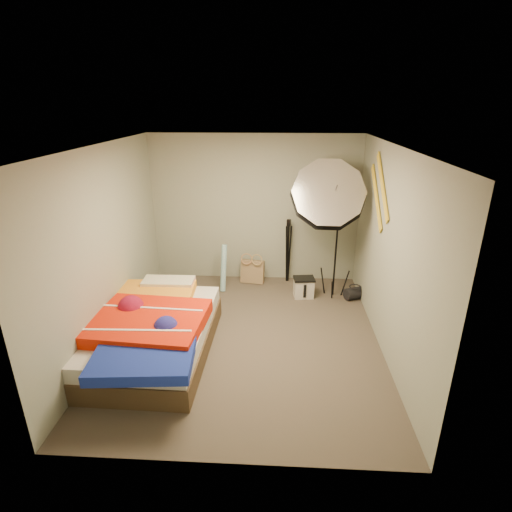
# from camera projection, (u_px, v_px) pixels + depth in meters

# --- Properties ---
(floor) EXTENTS (4.00, 4.00, 0.00)m
(floor) POSITION_uv_depth(u_px,v_px,m) (246.00, 338.00, 5.36)
(floor) COLOR brown
(floor) RESTS_ON ground
(ceiling) EXTENTS (4.00, 4.00, 0.00)m
(ceiling) POSITION_uv_depth(u_px,v_px,m) (244.00, 146.00, 4.46)
(ceiling) COLOR silver
(ceiling) RESTS_ON wall_back
(wall_back) EXTENTS (3.50, 0.00, 3.50)m
(wall_back) POSITION_uv_depth(u_px,v_px,m) (255.00, 210.00, 6.77)
(wall_back) COLOR gray
(wall_back) RESTS_ON floor
(wall_front) EXTENTS (3.50, 0.00, 3.50)m
(wall_front) POSITION_uv_depth(u_px,v_px,m) (224.00, 342.00, 3.05)
(wall_front) COLOR gray
(wall_front) RESTS_ON floor
(wall_left) EXTENTS (0.00, 4.00, 4.00)m
(wall_left) POSITION_uv_depth(u_px,v_px,m) (106.00, 248.00, 5.00)
(wall_left) COLOR gray
(wall_left) RESTS_ON floor
(wall_right) EXTENTS (0.00, 4.00, 4.00)m
(wall_right) POSITION_uv_depth(u_px,v_px,m) (389.00, 254.00, 4.82)
(wall_right) COLOR gray
(wall_right) RESTS_ON floor
(tote_bag) EXTENTS (0.42, 0.23, 0.41)m
(tote_bag) POSITION_uv_depth(u_px,v_px,m) (253.00, 272.00, 6.94)
(tote_bag) COLOR #A18461
(tote_bag) RESTS_ON floor
(wrapping_roll) EXTENTS (0.14, 0.24, 0.79)m
(wrapping_roll) POSITION_uv_depth(u_px,v_px,m) (224.00, 268.00, 6.60)
(wrapping_roll) COLOR #46A9BC
(wrapping_roll) RESTS_ON floor
(camera_case) EXTENTS (0.33, 0.25, 0.31)m
(camera_case) POSITION_uv_depth(u_px,v_px,m) (304.00, 288.00, 6.44)
(camera_case) COLOR beige
(camera_case) RESTS_ON floor
(duffel_bag) EXTENTS (0.37, 0.30, 0.19)m
(duffel_bag) POSITION_uv_depth(u_px,v_px,m) (355.00, 293.00, 6.39)
(duffel_bag) COLOR black
(duffel_bag) RESTS_ON floor
(wall_stripe_upper) EXTENTS (0.02, 0.91, 0.78)m
(wall_stripe_upper) POSITION_uv_depth(u_px,v_px,m) (382.00, 186.00, 5.12)
(wall_stripe_upper) COLOR gold
(wall_stripe_upper) RESTS_ON wall_right
(wall_stripe_lower) EXTENTS (0.02, 0.91, 0.78)m
(wall_stripe_lower) POSITION_uv_depth(u_px,v_px,m) (376.00, 197.00, 5.43)
(wall_stripe_lower) COLOR gold
(wall_stripe_lower) RESTS_ON wall_right
(bed) EXTENTS (1.48, 2.27, 0.61)m
(bed) POSITION_uv_depth(u_px,v_px,m) (151.00, 331.00, 4.95)
(bed) COLOR #4C3825
(bed) RESTS_ON floor
(photo_umbrella) EXTENTS (1.37, 1.05, 2.33)m
(photo_umbrella) POSITION_uv_depth(u_px,v_px,m) (328.00, 196.00, 5.84)
(photo_umbrella) COLOR black
(photo_umbrella) RESTS_ON floor
(camera_tripod) EXTENTS (0.07, 0.07, 1.12)m
(camera_tripod) POSITION_uv_depth(u_px,v_px,m) (288.00, 246.00, 6.84)
(camera_tripod) COLOR black
(camera_tripod) RESTS_ON floor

